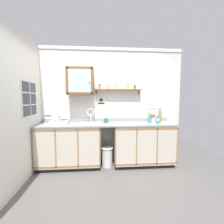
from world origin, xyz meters
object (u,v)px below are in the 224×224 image
object	(u,v)px
bottle_water_blue_2	(159,116)
wall_cabinet	(80,81)
saucepan	(55,117)
bottle_soda_green_4	(149,118)
warning_sign	(101,101)
hot_plate_stove	(60,122)
mug	(106,120)
bottle_opaque_white_1	(153,116)
bottle_juice_amber_0	(160,116)
bottle_water_clear_3	(150,116)
bottle_detergent_teal_5	(158,119)
trash_bin	(107,156)
sink	(90,124)

from	to	relation	value
bottle_water_blue_2	wall_cabinet	xyz separation A→B (m)	(-1.77, 0.02, 0.77)
saucepan	bottle_soda_green_4	xyz separation A→B (m)	(2.01, -0.13, -0.02)
bottle_soda_green_4	warning_sign	bearing A→B (deg)	161.12
hot_plate_stove	mug	size ratio (longest dim) A/B	3.42
bottle_opaque_white_1	bottle_water_blue_2	distance (m)	0.21
wall_cabinet	bottle_juice_amber_0	bearing A→B (deg)	-5.13
bottle_water_clear_3	bottle_detergent_teal_5	distance (m)	0.24
bottle_juice_amber_0	warning_sign	xyz separation A→B (m)	(-1.29, 0.29, 0.33)
bottle_soda_green_4	wall_cabinet	bearing A→B (deg)	171.77
mug	saucepan	bearing A→B (deg)	-178.01
trash_bin	bottle_water_blue_2	bearing A→B (deg)	7.72
bottle_soda_green_4	bottle_detergent_teal_5	xyz separation A→B (m)	(0.17, -0.04, -0.02)
bottle_soda_green_4	mug	size ratio (longest dim) A/B	2.34
bottle_juice_amber_0	mug	xyz separation A→B (m)	(-1.19, 0.11, -0.09)
bottle_water_blue_2	trash_bin	world-z (taller)	bottle_water_blue_2
bottle_water_blue_2	sink	bearing A→B (deg)	-177.10
hot_plate_stove	bottle_juice_amber_0	world-z (taller)	bottle_juice_amber_0
saucepan	trash_bin	bearing A→B (deg)	-5.29
wall_cabinet	warning_sign	world-z (taller)	wall_cabinet
bottle_water_clear_3	mug	size ratio (longest dim) A/B	2.74
bottle_water_clear_3	warning_sign	world-z (taller)	warning_sign
trash_bin	sink	bearing A→B (deg)	166.81
bottle_opaque_white_1	wall_cabinet	distance (m)	1.77
bottle_juice_amber_0	mug	bearing A→B (deg)	174.71
sink	bottle_soda_green_4	size ratio (longest dim) A/B	2.01
bottle_opaque_white_1	mug	xyz separation A→B (m)	(-1.04, 0.09, -0.10)
sink	bottle_juice_amber_0	bearing A→B (deg)	-2.07
bottle_water_clear_3	wall_cabinet	size ratio (longest dim) A/B	0.51
hot_plate_stove	bottle_opaque_white_1	bearing A→B (deg)	-0.95
bottle_opaque_white_1	bottle_juice_amber_0	bearing A→B (deg)	-6.95
bottle_juice_amber_0	bottle_detergent_teal_5	bearing A→B (deg)	-133.40
hot_plate_stove	bottle_opaque_white_1	distance (m)	2.03
bottle_soda_green_4	mug	xyz separation A→B (m)	(-0.93, 0.17, -0.06)
warning_sign	trash_bin	world-z (taller)	warning_sign
bottle_juice_amber_0	bottle_opaque_white_1	xyz separation A→B (m)	(-0.15, 0.02, 0.01)
bottle_water_blue_2	bottle_juice_amber_0	bearing A→B (deg)	-102.72
wall_cabinet	trash_bin	xyz separation A→B (m)	(0.57, -0.18, -1.63)
mug	hot_plate_stove	bearing A→B (deg)	-176.59
bottle_opaque_white_1	bottle_water_clear_3	size ratio (longest dim) A/B	1.09
trash_bin	wall_cabinet	bearing A→B (deg)	161.97
bottle_water_clear_3	bottle_soda_green_4	xyz separation A→B (m)	(-0.06, -0.17, -0.02)
bottle_opaque_white_1	mug	bearing A→B (deg)	174.94
sink	hot_plate_stove	xyz separation A→B (m)	(-0.65, -0.00, 0.05)
bottle_juice_amber_0	bottle_water_blue_2	size ratio (longest dim) A/B	1.05
bottle_opaque_white_1	warning_sign	size ratio (longest dim) A/B	1.54
mug	wall_cabinet	xyz separation A→B (m)	(-0.55, 0.05, 0.85)
saucepan	bottle_water_blue_2	distance (m)	2.30
bottle_detergent_teal_5	wall_cabinet	world-z (taller)	wall_cabinet
sink	hot_plate_stove	world-z (taller)	sink
bottle_water_blue_2	wall_cabinet	size ratio (longest dim) A/B	0.52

